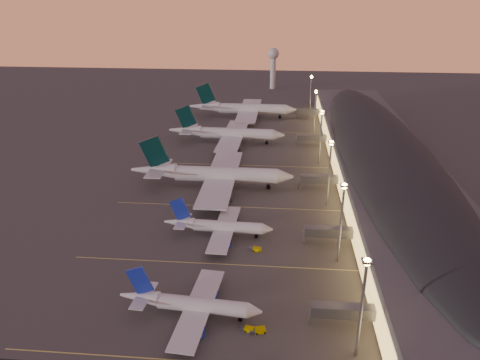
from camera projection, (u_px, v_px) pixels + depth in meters
name	position (u px, v px, depth m)	size (l,w,h in m)	color
ground	(221.00, 255.00, 146.37)	(700.00, 700.00, 0.00)	#464341
airliner_narrow_south	(190.00, 304.00, 118.39)	(37.31, 33.45, 13.32)	silver
airliner_narrow_north	(218.00, 226.00, 156.80)	(37.04, 33.07, 13.25)	silver
airliner_wide_near	(212.00, 174.00, 194.19)	(68.01, 61.68, 21.83)	silver
airliner_wide_mid	(227.00, 133.00, 249.80)	(62.45, 56.81, 20.00)	silver
airliner_wide_far	(243.00, 109.00, 297.89)	(68.16, 61.88, 21.86)	silver
terminal_building	(381.00, 157.00, 204.67)	(56.35, 255.00, 17.46)	#4E4E53
light_masts	(325.00, 141.00, 196.52)	(2.20, 217.20, 25.90)	gray
radar_tower	(273.00, 61.00, 376.33)	(9.00, 9.00, 32.50)	silver
lane_markings	(234.00, 201.00, 183.16)	(90.00, 180.36, 0.00)	#D8C659
baggage_tug_a	(248.00, 329.00, 114.23)	(3.72, 2.18, 1.04)	#C1A600
baggage_tug_b	(258.00, 330.00, 113.65)	(4.27, 2.54, 1.19)	#C1A600
baggage_tug_c	(256.00, 249.00, 148.81)	(4.06, 2.38, 1.14)	#C1A600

